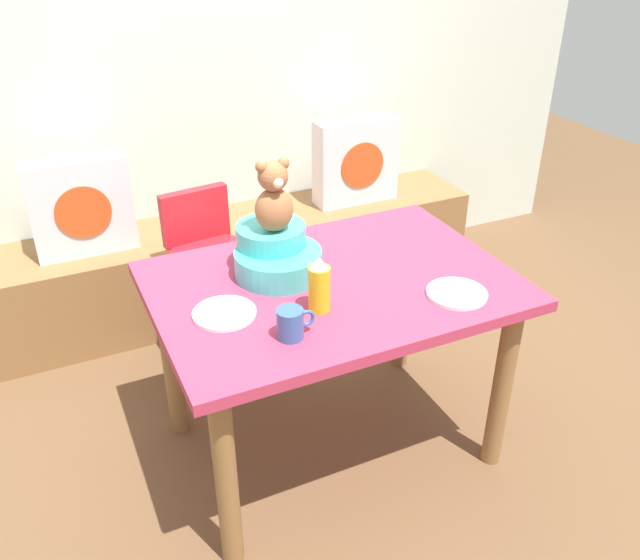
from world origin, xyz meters
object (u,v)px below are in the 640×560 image
highchair (210,258)px  dining_table (332,308)px  pillow_floral_right (356,161)px  teddy_bear (274,198)px  dinner_plate_far (457,293)px  ketchup_bottle (319,285)px  coffee_mug (291,323)px  pillow_floral_left (81,206)px  infant_seat_teal (276,253)px  dinner_plate_near (224,313)px

highchair → dining_table: bearing=-73.0°
pillow_floral_right → highchair: (-0.93, -0.42, -0.16)m
teddy_bear → dinner_plate_far: bearing=-39.6°
ketchup_bottle → coffee_mug: (-0.14, -0.10, -0.04)m
pillow_floral_left → pillow_floral_right: bearing=0.0°
dinner_plate_far → pillow_floral_left: bearing=125.4°
pillow_floral_left → infant_seat_teal: (0.53, -1.02, 0.13)m
infant_seat_teal → dinner_plate_far: size_ratio=1.65×
pillow_floral_left → infant_seat_teal: size_ratio=1.33×
highchair → dinner_plate_far: bearing=-61.0°
ketchup_bottle → dinner_plate_far: bearing=-14.2°
pillow_floral_left → dining_table: 1.34m
pillow_floral_right → highchair: size_ratio=0.56×
pillow_floral_right → dinner_plate_far: (-0.37, -1.41, 0.07)m
pillow_floral_left → dining_table: bearing=-59.6°
coffee_mug → dining_table: bearing=44.0°
pillow_floral_right → ketchup_bottle: size_ratio=2.38×
pillow_floral_right → infant_seat_teal: size_ratio=1.33×
dining_table → dinner_plate_far: (0.33, -0.26, 0.12)m
ketchup_bottle → teddy_bear: bearing=96.6°
coffee_mug → pillow_floral_right: bearing=55.7°
infant_seat_teal → dinner_plate_near: size_ratio=1.65×
dinner_plate_near → highchair: bearing=77.6°
dining_table → coffee_mug: coffee_mug is taller
dinner_plate_near → dinner_plate_far: same height
highchair → ketchup_bottle: size_ratio=4.27×
highchair → infant_seat_teal: 0.67m
teddy_bear → coffee_mug: teddy_bear is taller
ketchup_bottle → coffee_mug: ketchup_bottle is taller
dinner_plate_near → pillow_floral_left: bearing=103.0°
dining_table → highchair: bearing=107.0°
highchair → teddy_bear: 0.78m
pillow_floral_right → teddy_bear: size_ratio=1.76×
ketchup_bottle → dinner_plate_far: size_ratio=0.92×
dining_table → infant_seat_teal: size_ratio=3.67×
teddy_bear → coffee_mug: (-0.11, -0.39, -0.23)m
pillow_floral_left → highchair: 0.63m
highchair → dinner_plate_near: size_ratio=3.95×
highchair → teddy_bear: size_ratio=3.16×
pillow_floral_right → dinner_plate_far: 1.46m
highchair → infant_seat_teal: size_ratio=2.39×
coffee_mug → dinner_plate_near: size_ratio=0.60×
dining_table → ketchup_bottle: bearing=-128.9°
pillow_floral_left → ketchup_bottle: (0.56, -1.30, 0.15)m
pillow_floral_right → ketchup_bottle: bearing=-122.1°
dining_table → highchair: (-0.23, 0.74, -0.11)m
pillow_floral_left → coffee_mug: 1.47m
highchair → infant_seat_teal: bearing=-82.8°
ketchup_bottle → pillow_floral_right: bearing=57.9°
pillow_floral_right → teddy_bear: (-0.85, -1.02, 0.34)m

